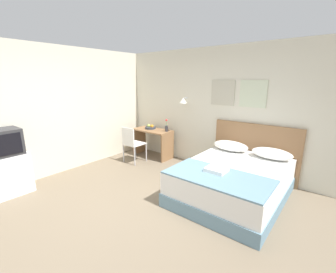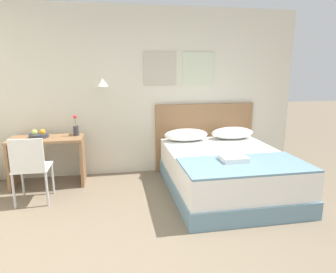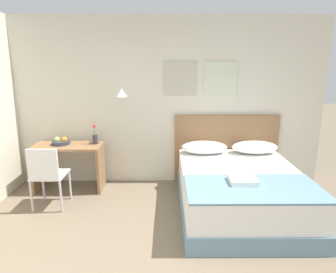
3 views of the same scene
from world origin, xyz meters
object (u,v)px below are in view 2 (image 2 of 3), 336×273
Objects in this scene: desk_chair at (30,165)px; fruit_bowl at (39,135)px; folded_towel_near_foot at (233,158)px; flower_vase at (76,128)px; bed at (226,172)px; pillow_right at (232,133)px; throw_blanket at (245,165)px; pillow_left at (186,135)px; headboard at (204,137)px; desk at (47,153)px.

desk_chair reaches higher than fruit_bowl.
flower_vase reaches higher than folded_towel_near_foot.
desk_chair reaches higher than bed.
folded_towel_near_foot is (-0.48, -1.21, -0.04)m from pillow_right.
pillow_right is at bearing -0.11° from fruit_bowl.
pillow_left is at bearing 106.22° from throw_blanket.
headboard reaches higher than folded_towel_near_foot.
fruit_bowl is at bearing 179.84° from pillow_left.
desk is (-2.41, 1.18, -0.13)m from folded_towel_near_foot.
flower_vase is at bearing 179.09° from pillow_left.
folded_towel_near_foot is at bearing -93.55° from headboard.
throw_blanket is at bearing -33.43° from flower_vase.
desk is at bearing -172.12° from flower_vase.
throw_blanket is 2.83m from desk.
bed is 1.19× the size of headboard.
pillow_right is at bearing -0.62° from flower_vase.
headboard is 1.11× the size of throw_blanket.
headboard is (0.00, 1.03, 0.28)m from bed.
throw_blanket is 2.66m from desk_chair.
pillow_right is at bearing 62.90° from bed.
flower_vase is (-2.47, 0.03, 0.16)m from pillow_right.
flower_vase is at bearing 148.20° from folded_towel_near_foot.
pillow_left is at bearing -0.91° from flower_vase.
throw_blanket is 4.94× the size of folded_towel_near_foot.
folded_towel_near_foot reaches higher than bed.
fruit_bowl is (-3.00, 0.01, 0.09)m from pillow_right.
pillow_left is 1.00× the size of pillow_right.
desk_chair is (-2.18, -0.69, -0.14)m from pillow_left.
folded_towel_near_foot is 2.35m from flower_vase.
throw_blanket is (0.39, -1.35, -0.08)m from pillow_left.
headboard is at bearing 5.73° from fruit_bowl.
desk_chair is at bearing -166.92° from pillow_right.
desk_chair is (-2.97, -0.69, -0.14)m from pillow_right.
bed is 7.31× the size of fruit_bowl.
headboard reaches higher than pillow_right.
folded_towel_near_foot is (-0.09, -0.44, 0.34)m from bed.
folded_towel_near_foot is at bearing -26.04° from desk.
fruit_bowl is at bearing -177.71° from flower_vase.
throw_blanket is 0.17m from folded_towel_near_foot.
headboard is 2.39× the size of pillow_left.
flower_vase reaches higher than desk.
headboard is 5.48× the size of folded_towel_near_foot.
desk_chair is (-2.58, 0.66, -0.06)m from throw_blanket.
folded_towel_near_foot is at bearing -111.82° from pillow_right.
pillow_left is 2.30m from desk_chair.
bed is 0.65m from throw_blanket.
headboard reaches higher than flower_vase.
bed is 0.57m from folded_towel_near_foot.
throw_blanket is at bearing -56.95° from folded_towel_near_foot.
flower_vase is (-1.69, 0.03, 0.16)m from pillow_left.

